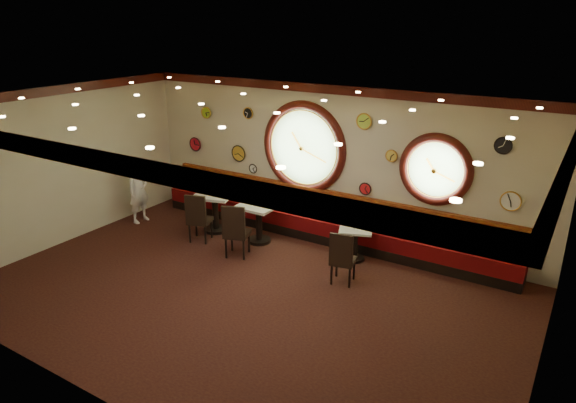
% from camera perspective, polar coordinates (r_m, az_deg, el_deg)
% --- Properties ---
extents(floor, '(9.00, 6.00, 0.00)m').
position_cam_1_polar(floor, '(8.90, -4.77, -10.21)').
color(floor, black).
rests_on(floor, ground).
extents(ceiling, '(9.00, 6.00, 0.02)m').
position_cam_1_polar(ceiling, '(7.80, -5.44, 10.57)').
color(ceiling, '#BA8934').
rests_on(ceiling, wall_back).
extents(wall_back, '(9.00, 0.02, 3.20)m').
position_cam_1_polar(wall_back, '(10.64, 4.59, 4.29)').
color(wall_back, beige).
rests_on(wall_back, floor).
extents(wall_front, '(9.00, 0.02, 3.20)m').
position_cam_1_polar(wall_front, '(6.30, -21.74, -8.60)').
color(wall_front, beige).
rests_on(wall_front, floor).
extents(wall_left, '(0.02, 6.00, 3.20)m').
position_cam_1_polar(wall_left, '(11.38, -23.64, 3.69)').
color(wall_left, beige).
rests_on(wall_left, floor).
extents(wall_right, '(0.02, 6.00, 3.20)m').
position_cam_1_polar(wall_right, '(6.77, 27.49, -7.46)').
color(wall_right, beige).
rests_on(wall_right, floor).
extents(molding_back, '(9.00, 0.10, 0.18)m').
position_cam_1_polar(molding_back, '(10.30, 4.70, 12.34)').
color(molding_back, '#3A0E0A').
rests_on(molding_back, wall_back).
extents(molding_front, '(9.00, 0.10, 0.18)m').
position_cam_1_polar(molding_front, '(5.80, -23.24, 4.87)').
color(molding_front, '#3A0E0A').
rests_on(molding_front, wall_back).
extents(molding_left, '(0.10, 6.00, 0.18)m').
position_cam_1_polar(molding_left, '(11.06, -24.57, 11.17)').
color(molding_left, '#3A0E0A').
rests_on(molding_left, wall_back).
extents(molding_right, '(0.10, 6.00, 0.18)m').
position_cam_1_polar(molding_right, '(6.29, 29.21, 5.02)').
color(molding_right, '#3A0E0A').
rests_on(molding_right, wall_back).
extents(banquette_base, '(8.00, 0.55, 0.20)m').
position_cam_1_polar(banquette_base, '(10.91, 3.70, -3.65)').
color(banquette_base, black).
rests_on(banquette_base, floor).
extents(banquette_seat, '(8.00, 0.55, 0.30)m').
position_cam_1_polar(banquette_seat, '(10.82, 3.73, -2.44)').
color(banquette_seat, '#56070B').
rests_on(banquette_seat, banquette_base).
extents(banquette_back, '(8.00, 0.10, 0.55)m').
position_cam_1_polar(banquette_back, '(10.85, 4.32, -0.11)').
color(banquette_back, '#650907').
rests_on(banquette_back, wall_back).
extents(porthole_left_glass, '(1.66, 0.02, 1.66)m').
position_cam_1_polar(porthole_left_glass, '(10.85, 1.79, 6.01)').
color(porthole_left_glass, '#8DB96F').
rests_on(porthole_left_glass, wall_back).
extents(porthole_left_frame, '(1.98, 0.18, 1.98)m').
position_cam_1_polar(porthole_left_frame, '(10.84, 1.75, 6.00)').
color(porthole_left_frame, '#3A0E0A').
rests_on(porthole_left_frame, wall_back).
extents(porthole_left_ring, '(1.61, 0.03, 1.61)m').
position_cam_1_polar(porthole_left_ring, '(10.82, 1.67, 5.96)').
color(porthole_left_ring, gold).
rests_on(porthole_left_ring, wall_back).
extents(porthole_right_glass, '(1.10, 0.02, 1.10)m').
position_cam_1_polar(porthole_right_glass, '(9.82, 16.10, 3.43)').
color(porthole_right_glass, '#8DB96F').
rests_on(porthole_right_glass, wall_back).
extents(porthole_right_frame, '(1.38, 0.18, 1.38)m').
position_cam_1_polar(porthole_right_frame, '(9.81, 16.07, 3.41)').
color(porthole_right_frame, '#3A0E0A').
rests_on(porthole_right_frame, wall_back).
extents(porthole_right_ring, '(1.09, 0.03, 1.09)m').
position_cam_1_polar(porthole_right_ring, '(9.78, 16.02, 3.37)').
color(porthole_right_ring, gold).
rests_on(porthole_right_ring, wall_back).
extents(wall_clock_0, '(0.26, 0.03, 0.26)m').
position_cam_1_polar(wall_clock_0, '(12.20, -9.06, 9.73)').
color(wall_clock_0, '#95BD25').
rests_on(wall_clock_0, wall_back).
extents(wall_clock_1, '(0.24, 0.03, 0.24)m').
position_cam_1_polar(wall_clock_1, '(10.38, 8.60, 1.41)').
color(wall_clock_1, red).
rests_on(wall_clock_1, wall_back).
extents(wall_clock_2, '(0.22, 0.03, 0.22)m').
position_cam_1_polar(wall_clock_2, '(10.00, 11.45, 5.00)').
color(wall_clock_2, '#E0C24A').
rests_on(wall_clock_2, wall_back).
extents(wall_clock_3, '(0.30, 0.03, 0.30)m').
position_cam_1_polar(wall_clock_3, '(10.08, 8.47, 8.80)').
color(wall_clock_3, '#B7DD45').
rests_on(wall_clock_3, wall_back).
extents(wall_clock_4, '(0.36, 0.03, 0.36)m').
position_cam_1_polar(wall_clock_4, '(11.83, -5.49, 5.35)').
color(wall_clock_4, gold).
rests_on(wall_clock_4, wall_back).
extents(wall_clock_5, '(0.20, 0.03, 0.20)m').
position_cam_1_polar(wall_clock_5, '(11.68, -3.87, 3.68)').
color(wall_clock_5, white).
rests_on(wall_clock_5, wall_back).
extents(wall_clock_6, '(0.24, 0.03, 0.24)m').
position_cam_1_polar(wall_clock_6, '(11.45, -4.43, 9.76)').
color(wall_clock_6, black).
rests_on(wall_clock_6, wall_back).
extents(wall_clock_7, '(0.34, 0.03, 0.34)m').
position_cam_1_polar(wall_clock_7, '(9.65, 23.51, 0.04)').
color(wall_clock_7, white).
rests_on(wall_clock_7, wall_back).
extents(wall_clock_8, '(0.32, 0.03, 0.32)m').
position_cam_1_polar(wall_clock_8, '(12.62, -10.25, 6.29)').
color(wall_clock_8, red).
rests_on(wall_clock_8, wall_back).
extents(wall_clock_9, '(0.28, 0.03, 0.28)m').
position_cam_1_polar(wall_clock_9, '(9.43, 22.81, 5.76)').
color(wall_clock_9, black).
rests_on(wall_clock_9, wall_back).
extents(table_a, '(0.99, 0.99, 0.87)m').
position_cam_1_polar(table_a, '(11.22, -8.10, -0.65)').
color(table_a, black).
rests_on(table_a, floor).
extents(table_b, '(0.76, 0.76, 0.83)m').
position_cam_1_polar(table_b, '(10.60, -3.25, -1.88)').
color(table_b, black).
rests_on(table_b, floor).
extents(table_c, '(0.80, 0.80, 0.67)m').
position_cam_1_polar(table_c, '(9.93, 7.47, -4.23)').
color(table_c, black).
rests_on(table_c, floor).
extents(chair_a, '(0.56, 0.56, 0.65)m').
position_cam_1_polar(chair_a, '(10.71, -9.99, -1.48)').
color(chair_a, black).
rests_on(chair_a, floor).
extents(chair_b, '(0.58, 0.58, 0.68)m').
position_cam_1_polar(chair_b, '(9.92, -5.87, -2.92)').
color(chair_b, black).
rests_on(chair_b, floor).
extents(chair_c, '(0.48, 0.48, 0.61)m').
position_cam_1_polar(chair_c, '(8.96, 6.05, -5.94)').
color(chair_c, black).
rests_on(chair_c, floor).
extents(condiment_a_salt, '(0.04, 0.04, 0.10)m').
position_cam_1_polar(condiment_a_salt, '(11.19, -8.08, 1.31)').
color(condiment_a_salt, silver).
rests_on(condiment_a_salt, table_a).
extents(condiment_b_salt, '(0.03, 0.03, 0.09)m').
position_cam_1_polar(condiment_b_salt, '(10.61, -3.35, 0.15)').
color(condiment_b_salt, silver).
rests_on(condiment_b_salt, table_b).
extents(condiment_c_salt, '(0.03, 0.03, 0.09)m').
position_cam_1_polar(condiment_c_salt, '(9.84, 7.11, -2.57)').
color(condiment_c_salt, silver).
rests_on(condiment_c_salt, table_c).
extents(condiment_a_pepper, '(0.03, 0.03, 0.09)m').
position_cam_1_polar(condiment_a_pepper, '(11.14, -8.23, 1.19)').
color(condiment_a_pepper, silver).
rests_on(condiment_a_pepper, table_a).
extents(condiment_b_pepper, '(0.04, 0.04, 0.11)m').
position_cam_1_polar(condiment_b_pepper, '(10.43, -3.22, -0.12)').
color(condiment_b_pepper, silver).
rests_on(condiment_b_pepper, table_b).
extents(condiment_c_pepper, '(0.03, 0.03, 0.09)m').
position_cam_1_polar(condiment_c_pepper, '(9.75, 7.40, -2.79)').
color(condiment_c_pepper, silver).
rests_on(condiment_c_pepper, table_c).
extents(condiment_a_bottle, '(0.06, 0.06, 0.18)m').
position_cam_1_polar(condiment_a_bottle, '(11.03, -7.53, 1.26)').
color(condiment_a_bottle, gold).
rests_on(condiment_a_bottle, table_a).
extents(condiment_b_bottle, '(0.05, 0.05, 0.15)m').
position_cam_1_polar(condiment_b_bottle, '(10.46, -2.66, 0.05)').
color(condiment_b_bottle, orange).
rests_on(condiment_b_bottle, table_b).
extents(condiment_c_bottle, '(0.04, 0.04, 0.14)m').
position_cam_1_polar(condiment_c_bottle, '(9.85, 8.30, -2.45)').
color(condiment_c_bottle, gold).
rests_on(condiment_c_bottle, table_c).
extents(waiter, '(0.37, 0.56, 1.52)m').
position_cam_1_polar(waiter, '(12.07, -16.29, 1.27)').
color(waiter, white).
rests_on(waiter, floor).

